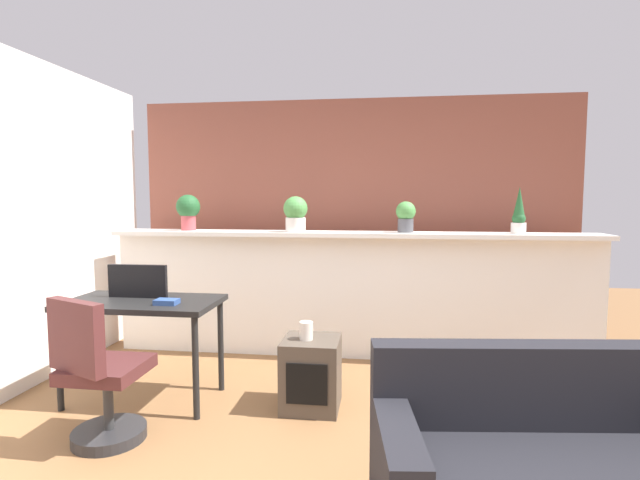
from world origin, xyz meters
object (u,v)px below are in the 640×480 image
Objects in this scene: potted_plant_3 at (519,214)px; vase_on_shelf at (306,331)px; desk at (143,311)px; side_cube_shelf at (311,374)px; office_chair at (99,382)px; potted_plant_1 at (296,213)px; potted_plant_0 at (188,210)px; book_on_desk at (167,302)px; potted_plant_2 at (406,216)px; tv_monitor at (138,281)px; couch at (556,478)px.

vase_on_shelf is (-1.71, -1.16, -0.79)m from potted_plant_3.
desk reaches higher than side_cube_shelf.
office_chair is 1.37m from side_cube_shelf.
desk is (-0.93, -1.11, -0.69)m from potted_plant_1.
potted_plant_0 is 2.11m from side_cube_shelf.
potted_plant_2 is at bearing 37.12° from book_on_desk.
potted_plant_1 is at bearing 49.90° from desk.
vase_on_shelf is at bearing -3.00° from tv_monitor.
potted_plant_1 is 2.18m from office_chair.
book_on_desk is at bearing 155.42° from couch.
couch is at bearing -24.61° from desk.
vase_on_shelf is (0.28, -1.10, -0.79)m from potted_plant_1.
potted_plant_2 is 0.31× the size of office_chair.
side_cube_shelf is at bearing 137.02° from couch.
couch reaches higher than side_cube_shelf.
potted_plant_2 is at bearing 58.77° from side_cube_shelf.
potted_plant_3 is 2.31m from side_cube_shelf.
vase_on_shelf is at bearing -122.13° from potted_plant_2.
potted_plant_0 is at bearing 140.14° from side_cube_shelf.
potted_plant_1 reaches higher than vase_on_shelf.
tv_monitor is 0.50× the size of office_chair.
desk is 0.70m from office_chair.
potted_plant_2 is at bearing 103.60° from couch.
office_chair is 2.50m from couch.
potted_plant_1 is 1.52m from tv_monitor.
potted_plant_2 is at bearing 57.87° from vase_on_shelf.
potted_plant_2 is 1.72m from side_cube_shelf.
tv_monitor is 2.91m from couch.
desk reaches higher than vase_on_shelf.
potted_plant_2 reaches higher than tv_monitor.
potted_plant_0 reaches higher than side_cube_shelf.
office_chair reaches higher than book_on_desk.
couch reaches higher than desk.
desk is 2.20× the size of side_cube_shelf.
potted_plant_3 is 3.53m from office_chair.
potted_plant_1 is at bearing 104.16° from vase_on_shelf.
tv_monitor is 2.89× the size of book_on_desk.
office_chair is (-2.87, -1.81, -0.97)m from potted_plant_3.
desk is 0.67× the size of couch.
office_chair reaches higher than vase_on_shelf.
book_on_desk is (-1.00, -0.14, 0.52)m from side_cube_shelf.
potted_plant_3 is at bearing 25.64° from book_on_desk.
vase_on_shelf is at bearing 29.45° from office_chair.
potted_plant_1 is 1.16× the size of potted_plant_2.
potted_plant_0 is at bearing -179.94° from potted_plant_2.
side_cube_shelf is at bearing -2.39° from tv_monitor.
potted_plant_0 is 3.66m from couch.
desk is at bearing 94.52° from office_chair.
potted_plant_0 is at bearing 96.20° from desk.
potted_plant_0 is 0.84× the size of potted_plant_3.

